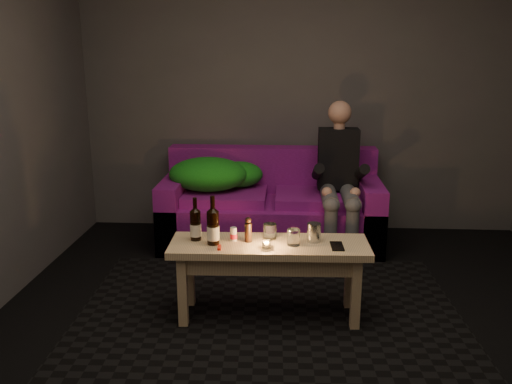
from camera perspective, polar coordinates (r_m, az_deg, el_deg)
floor at (r=3.22m, az=5.18°, el=-16.42°), size 4.50×4.50×0.00m
room at (r=3.22m, az=5.65°, el=14.39°), size 4.50×4.50×4.50m
rug at (r=3.61m, az=1.39°, el=-12.54°), size 2.51×1.85×0.01m
sofa at (r=4.77m, az=1.60°, el=-1.89°), size 1.87×0.84×0.80m
green_blanket at (r=4.72m, az=-4.50°, el=1.85°), size 0.82×0.56×0.28m
person at (r=4.55m, az=8.73°, el=1.74°), size 0.34×0.77×1.25m
coffee_table at (r=3.39m, az=1.40°, el=-6.81°), size 1.24×0.42×0.50m
beer_bottle_a at (r=3.40m, az=-6.39°, el=-3.42°), size 0.07×0.07×0.27m
beer_bottle_b at (r=3.32m, az=-4.55°, el=-3.65°), size 0.08×0.08×0.31m
salt_shaker at (r=3.39m, az=-2.37°, el=-4.46°), size 0.05×0.05×0.09m
pepper_mill at (r=3.36m, az=-0.82°, el=-4.28°), size 0.06×0.06×0.12m
tumbler_back at (r=3.42m, az=1.47°, el=-4.15°), size 0.09×0.09×0.10m
tealight at (r=3.27m, az=1.11°, el=-5.57°), size 0.06×0.06×0.04m
tumbler_front at (r=3.32m, az=3.97°, el=-4.77°), size 0.10×0.10×0.10m
steel_cup at (r=3.39m, az=6.11°, el=-4.26°), size 0.11×0.11×0.12m
smartphone at (r=3.33m, az=8.52°, el=-5.66°), size 0.08×0.15×0.01m
red_lighter at (r=3.28m, az=-3.89°, el=-5.85°), size 0.03×0.07×0.01m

